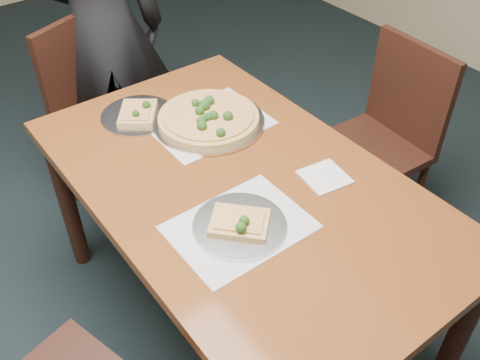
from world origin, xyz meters
TOP-DOWN VIEW (x-y plane):
  - dining_table at (0.39, 0.16)m, footprint 0.90×1.50m
  - chair_far at (0.36, 1.22)m, footprint 0.55×0.55m
  - chair_right at (1.25, 0.25)m, footprint 0.45×0.45m
  - diner at (0.47, 1.32)m, footprint 0.70×0.58m
  - placemat_main at (0.49, 0.49)m, footprint 0.42×0.32m
  - placemat_near at (0.26, -0.01)m, footprint 0.40×0.30m
  - pizza_pan at (0.49, 0.49)m, footprint 0.42×0.42m
  - slice_plate_near at (0.26, -0.02)m, footprint 0.28×0.28m
  - slice_plate_far at (0.30, 0.69)m, footprint 0.28×0.28m
  - napkin at (0.62, -0.00)m, footprint 0.16×0.16m

SIDE VIEW (x-z plane):
  - chair_far at x=0.36m, z-range 0.06..0.97m
  - chair_right at x=1.25m, z-range 0.06..0.97m
  - dining_table at x=0.39m, z-range 0.28..1.03m
  - placemat_main at x=0.49m, z-range 0.75..0.75m
  - placemat_near at x=0.26m, z-range 0.75..0.75m
  - napkin at x=0.62m, z-range 0.75..0.76m
  - slice_plate_far at x=0.30m, z-range 0.73..0.79m
  - slice_plate_near at x=0.26m, z-range 0.73..0.79m
  - pizza_pan at x=0.49m, z-range 0.74..0.81m
  - diner at x=0.47m, z-range 0.00..1.64m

